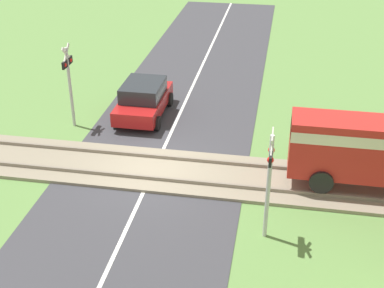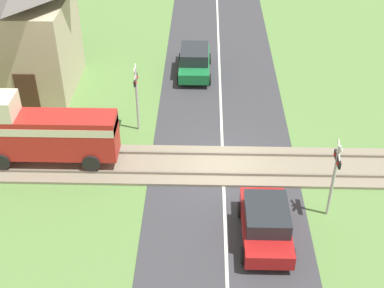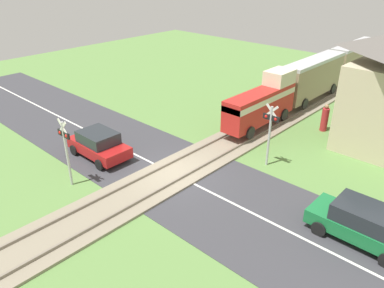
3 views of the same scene
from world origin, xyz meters
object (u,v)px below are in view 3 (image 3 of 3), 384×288
object	(u,v)px
crossing_signal_east_approach	(270,127)
car_near_crossing	(99,144)
train	(318,75)
car_far_side	(362,223)
crossing_signal_west_approach	(66,144)
pedestrian_by_station	(325,119)

from	to	relation	value
crossing_signal_east_approach	car_near_crossing	bearing A→B (deg)	-142.81
train	crossing_signal_east_approach	size ratio (longest dim) A/B	6.26
car_near_crossing	train	bearing A→B (deg)	75.67
train	car_near_crossing	bearing A→B (deg)	-104.33
car_far_side	crossing_signal_west_approach	bearing A→B (deg)	-154.93
car_near_crossing	pedestrian_by_station	distance (m)	13.77
car_far_side	crossing_signal_west_approach	xyz separation A→B (m)	(-11.64, -5.44, 1.36)
car_near_crossing	crossing_signal_east_approach	xyz separation A→B (m)	(7.17, 5.44, 1.38)
crossing_signal_west_approach	crossing_signal_east_approach	bearing A→B (deg)	54.04
train	pedestrian_by_station	size ratio (longest dim) A/B	12.18
car_far_side	crossing_signal_east_approach	world-z (taller)	crossing_signal_east_approach
car_near_crossing	car_far_side	xyz separation A→B (m)	(13.00, 2.88, 0.02)
car_near_crossing	crossing_signal_west_approach	world-z (taller)	crossing_signal_west_approach
car_far_side	pedestrian_by_station	size ratio (longest dim) A/B	2.26
car_near_crossing	car_far_side	size ratio (longest dim) A/B	0.94
car_near_crossing	crossing_signal_east_approach	size ratio (longest dim) A/B	1.09
car_far_side	crossing_signal_east_approach	distance (m)	6.51
crossing_signal_west_approach	pedestrian_by_station	xyz separation A→B (m)	(6.02, 14.18, -1.36)
car_far_side	train	bearing A→B (deg)	122.26
car_far_side	crossing_signal_east_approach	bearing A→B (deg)	156.26
car_near_crossing	car_far_side	distance (m)	13.32
train	crossing_signal_west_approach	size ratio (longest dim) A/B	6.26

